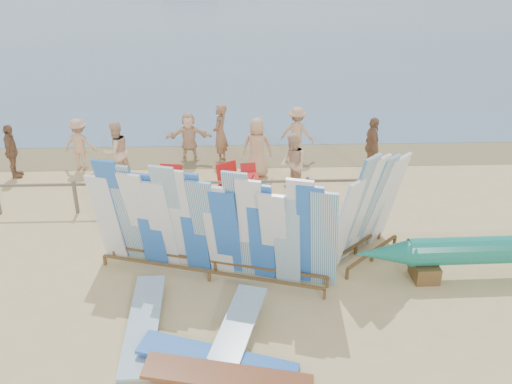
{
  "coord_description": "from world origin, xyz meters",
  "views": [
    {
      "loc": [
        2.17,
        -9.81,
        6.37
      ],
      "look_at": [
        2.62,
        1.89,
        1.02
      ],
      "focal_mm": 38.0,
      "sensor_mm": 36.0,
      "label": 1
    }
  ],
  "objects_px": {
    "side_surfboard_rack": "(368,210)",
    "beachgoer_7": "(220,134)",
    "flat_board_a": "(144,328)",
    "beachgoer_extra_1": "(12,151)",
    "beach_chair_right": "(232,189)",
    "beachgoer_9": "(297,133)",
    "beachgoer_8": "(293,164)",
    "beach_chair_left": "(170,191)",
    "vendor_table": "(298,249)",
    "beachgoer_2": "(116,151)",
    "beachgoer_10": "(372,146)",
    "flat_board_b": "(233,348)",
    "beachgoer_5": "(189,137)",
    "beachgoer_3": "(80,144)",
    "stroller": "(250,187)",
    "flat_board_d": "(218,364)",
    "beachgoer_6": "(257,147)",
    "main_surfboard_rack": "(211,227)"
  },
  "relations": [
    {
      "from": "flat_board_d",
      "to": "stroller",
      "type": "bearing_deg",
      "value": 9.57
    },
    {
      "from": "flat_board_a",
      "to": "beachgoer_extra_1",
      "type": "bearing_deg",
      "value": 122.7
    },
    {
      "from": "beachgoer_5",
      "to": "beachgoer_3",
      "type": "xyz_separation_m",
      "value": [
        -3.3,
        -0.56,
        0.01
      ]
    },
    {
      "from": "side_surfboard_rack",
      "to": "beachgoer_extra_1",
      "type": "xyz_separation_m",
      "value": [
        -9.44,
        5.02,
        -0.37
      ]
    },
    {
      "from": "vendor_table",
      "to": "flat_board_d",
      "type": "relative_size",
      "value": 0.45
    },
    {
      "from": "vendor_table",
      "to": "beachgoer_9",
      "type": "bearing_deg",
      "value": 62.96
    },
    {
      "from": "beach_chair_right",
      "to": "beachgoer_10",
      "type": "height_order",
      "value": "beachgoer_10"
    },
    {
      "from": "beachgoer_5",
      "to": "vendor_table",
      "type": "bearing_deg",
      "value": -70.29
    },
    {
      "from": "stroller",
      "to": "beachgoer_6",
      "type": "distance_m",
      "value": 1.85
    },
    {
      "from": "beachgoer_7",
      "to": "beachgoer_10",
      "type": "xyz_separation_m",
      "value": [
        4.57,
        -1.15,
        -0.07
      ]
    },
    {
      "from": "beachgoer_9",
      "to": "beachgoer_8",
      "type": "xyz_separation_m",
      "value": [
        -0.42,
        -2.76,
        0.01
      ]
    },
    {
      "from": "vendor_table",
      "to": "beachgoer_2",
      "type": "xyz_separation_m",
      "value": [
        -4.79,
        4.92,
        0.49
      ]
    },
    {
      "from": "beachgoer_7",
      "to": "stroller",
      "type": "bearing_deg",
      "value": 33.15
    },
    {
      "from": "side_surfboard_rack",
      "to": "beach_chair_right",
      "type": "bearing_deg",
      "value": 87.53
    },
    {
      "from": "flat_board_b",
      "to": "beachgoer_9",
      "type": "relative_size",
      "value": 1.6
    },
    {
      "from": "beach_chair_right",
      "to": "beachgoer_3",
      "type": "relative_size",
      "value": 0.61
    },
    {
      "from": "side_surfboard_rack",
      "to": "beachgoer_extra_1",
      "type": "height_order",
      "value": "side_surfboard_rack"
    },
    {
      "from": "beach_chair_right",
      "to": "beachgoer_7",
      "type": "relative_size",
      "value": 0.52
    },
    {
      "from": "flat_board_d",
      "to": "side_surfboard_rack",
      "type": "bearing_deg",
      "value": -28.13
    },
    {
      "from": "beach_chair_right",
      "to": "beachgoer_2",
      "type": "bearing_deg",
      "value": 123.89
    },
    {
      "from": "flat_board_b",
      "to": "beachgoer_10",
      "type": "xyz_separation_m",
      "value": [
        4.19,
        7.73,
        0.88
      ]
    },
    {
      "from": "flat_board_b",
      "to": "flat_board_a",
      "type": "bearing_deg",
      "value": 177.42
    },
    {
      "from": "beachgoer_7",
      "to": "beach_chair_right",
      "type": "bearing_deg",
      "value": 24.27
    },
    {
      "from": "beach_chair_right",
      "to": "beachgoer_5",
      "type": "height_order",
      "value": "beachgoer_5"
    },
    {
      "from": "beachgoer_9",
      "to": "beachgoer_8",
      "type": "distance_m",
      "value": 2.79
    },
    {
      "from": "flat_board_b",
      "to": "beachgoer_5",
      "type": "bearing_deg",
      "value": 116.16
    },
    {
      "from": "beachgoer_5",
      "to": "beachgoer_8",
      "type": "height_order",
      "value": "beachgoer_8"
    },
    {
      "from": "beach_chair_left",
      "to": "beachgoer_8",
      "type": "relative_size",
      "value": 0.57
    },
    {
      "from": "flat_board_b",
      "to": "beachgoer_5",
      "type": "relative_size",
      "value": 1.71
    },
    {
      "from": "beach_chair_left",
      "to": "beachgoer_10",
      "type": "height_order",
      "value": "beachgoer_10"
    },
    {
      "from": "beachgoer_2",
      "to": "flat_board_a",
      "type": "bearing_deg",
      "value": 61.6
    },
    {
      "from": "flat_board_d",
      "to": "stroller",
      "type": "height_order",
      "value": "stroller"
    },
    {
      "from": "stroller",
      "to": "beachgoer_7",
      "type": "distance_m",
      "value": 3.11
    },
    {
      "from": "side_surfboard_rack",
      "to": "flat_board_d",
      "type": "distance_m",
      "value": 4.7
    },
    {
      "from": "beachgoer_9",
      "to": "flat_board_a",
      "type": "bearing_deg",
      "value": 86.41
    },
    {
      "from": "beachgoer_2",
      "to": "beachgoer_10",
      "type": "relative_size",
      "value": 1.01
    },
    {
      "from": "flat_board_a",
      "to": "beachgoer_10",
      "type": "relative_size",
      "value": 1.53
    },
    {
      "from": "flat_board_a",
      "to": "beach_chair_left",
      "type": "distance_m",
      "value": 5.44
    },
    {
      "from": "beach_chair_left",
      "to": "beachgoer_5",
      "type": "distance_m",
      "value": 3.12
    },
    {
      "from": "main_surfboard_rack",
      "to": "beach_chair_right",
      "type": "relative_size",
      "value": 5.24
    },
    {
      "from": "beachgoer_6",
      "to": "main_surfboard_rack",
      "type": "bearing_deg",
      "value": 83.91
    },
    {
      "from": "stroller",
      "to": "flat_board_b",
      "type": "bearing_deg",
      "value": -102.55
    },
    {
      "from": "side_surfboard_rack",
      "to": "beachgoer_10",
      "type": "xyz_separation_m",
      "value": [
        1.27,
        4.87,
        -0.3
      ]
    },
    {
      "from": "vendor_table",
      "to": "beach_chair_right",
      "type": "xyz_separation_m",
      "value": [
        -1.44,
        3.47,
        -0.12
      ]
    },
    {
      "from": "flat_board_b",
      "to": "beachgoer_10",
      "type": "bearing_deg",
      "value": 79.0
    },
    {
      "from": "side_surfboard_rack",
      "to": "flat_board_d",
      "type": "height_order",
      "value": "side_surfboard_rack"
    },
    {
      "from": "side_surfboard_rack",
      "to": "flat_board_b",
      "type": "height_order",
      "value": "side_surfboard_rack"
    },
    {
      "from": "flat_board_b",
      "to": "beachgoer_3",
      "type": "height_order",
      "value": "beachgoer_3"
    },
    {
      "from": "beach_chair_right",
      "to": "stroller",
      "type": "xyz_separation_m",
      "value": [
        0.5,
        -0.17,
        0.11
      ]
    },
    {
      "from": "side_surfboard_rack",
      "to": "beachgoer_7",
      "type": "distance_m",
      "value": 6.87
    }
  ]
}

